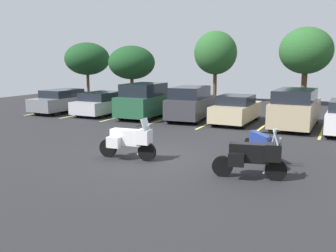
{
  "coord_description": "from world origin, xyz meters",
  "views": [
    {
      "loc": [
        6.07,
        -11.43,
        3.33
      ],
      "look_at": [
        0.25,
        0.92,
        0.96
      ],
      "focal_mm": 40.86,
      "sensor_mm": 36.0,
      "label": 1
    }
  ],
  "objects_px": {
    "motorcycle_touring": "(129,140)",
    "motorcycle_second": "(261,146)",
    "car_tan": "(295,108)",
    "car_grey": "(64,101)",
    "car_charcoal": "(191,103)",
    "car_champagne": "(236,109)",
    "car_silver": "(104,103)",
    "motorcycle_third": "(252,156)",
    "car_green": "(147,101)"
  },
  "relations": [
    {
      "from": "car_tan",
      "to": "motorcycle_second",
      "type": "bearing_deg",
      "value": -91.15
    },
    {
      "from": "motorcycle_second",
      "to": "car_grey",
      "type": "distance_m",
      "value": 15.73
    },
    {
      "from": "car_tan",
      "to": "car_charcoal",
      "type": "bearing_deg",
      "value": 179.1
    },
    {
      "from": "car_grey",
      "to": "car_silver",
      "type": "bearing_deg",
      "value": 3.88
    },
    {
      "from": "car_grey",
      "to": "car_charcoal",
      "type": "height_order",
      "value": "car_charcoal"
    },
    {
      "from": "motorcycle_third",
      "to": "car_silver",
      "type": "bearing_deg",
      "value": 141.17
    },
    {
      "from": "car_silver",
      "to": "car_green",
      "type": "bearing_deg",
      "value": 1.35
    },
    {
      "from": "motorcycle_second",
      "to": "car_champagne",
      "type": "relative_size",
      "value": 0.45
    },
    {
      "from": "motorcycle_second",
      "to": "car_green",
      "type": "height_order",
      "value": "car_green"
    },
    {
      "from": "car_champagne",
      "to": "car_green",
      "type": "bearing_deg",
      "value": -178.27
    },
    {
      "from": "car_green",
      "to": "car_charcoal",
      "type": "relative_size",
      "value": 1.08
    },
    {
      "from": "motorcycle_second",
      "to": "car_tan",
      "type": "bearing_deg",
      "value": 88.85
    },
    {
      "from": "car_grey",
      "to": "car_tan",
      "type": "xyz_separation_m",
      "value": [
        14.22,
        0.34,
        0.23
      ]
    },
    {
      "from": "motorcycle_second",
      "to": "car_green",
      "type": "bearing_deg",
      "value": 138.31
    },
    {
      "from": "car_silver",
      "to": "car_green",
      "type": "height_order",
      "value": "car_green"
    },
    {
      "from": "motorcycle_second",
      "to": "car_green",
      "type": "distance_m",
      "value": 10.96
    },
    {
      "from": "car_charcoal",
      "to": "car_champagne",
      "type": "xyz_separation_m",
      "value": [
        2.58,
        -0.0,
        -0.2
      ]
    },
    {
      "from": "motorcycle_touring",
      "to": "car_champagne",
      "type": "height_order",
      "value": "car_champagne"
    },
    {
      "from": "motorcycle_second",
      "to": "car_green",
      "type": "xyz_separation_m",
      "value": [
        -8.18,
        7.29,
        0.41
      ]
    },
    {
      "from": "motorcycle_third",
      "to": "car_champagne",
      "type": "distance_m",
      "value": 9.77
    },
    {
      "from": "motorcycle_touring",
      "to": "motorcycle_second",
      "type": "height_order",
      "value": "motorcycle_touring"
    },
    {
      "from": "motorcycle_touring",
      "to": "car_green",
      "type": "bearing_deg",
      "value": 114.9
    },
    {
      "from": "motorcycle_touring",
      "to": "car_charcoal",
      "type": "xyz_separation_m",
      "value": [
        -1.32,
        8.91,
        0.26
      ]
    },
    {
      "from": "car_tan",
      "to": "car_champagne",
      "type": "bearing_deg",
      "value": 178.38
    },
    {
      "from": "car_charcoal",
      "to": "motorcycle_touring",
      "type": "bearing_deg",
      "value": -81.56
    },
    {
      "from": "car_grey",
      "to": "car_tan",
      "type": "height_order",
      "value": "car_tan"
    },
    {
      "from": "motorcycle_touring",
      "to": "car_tan",
      "type": "distance_m",
      "value": 9.81
    },
    {
      "from": "motorcycle_touring",
      "to": "motorcycle_second",
      "type": "distance_m",
      "value": 4.38
    },
    {
      "from": "car_champagne",
      "to": "car_tan",
      "type": "height_order",
      "value": "car_tan"
    },
    {
      "from": "motorcycle_touring",
      "to": "car_grey",
      "type": "height_order",
      "value": "car_grey"
    },
    {
      "from": "motorcycle_touring",
      "to": "car_tan",
      "type": "relative_size",
      "value": 0.44
    },
    {
      "from": "car_grey",
      "to": "car_green",
      "type": "height_order",
      "value": "car_green"
    },
    {
      "from": "motorcycle_second",
      "to": "car_charcoal",
      "type": "bearing_deg",
      "value": 126.16
    },
    {
      "from": "car_green",
      "to": "motorcycle_second",
      "type": "bearing_deg",
      "value": -41.69
    },
    {
      "from": "car_green",
      "to": "car_grey",
      "type": "bearing_deg",
      "value": -177.38
    },
    {
      "from": "motorcycle_third",
      "to": "car_champagne",
      "type": "xyz_separation_m",
      "value": [
        -3.0,
        9.3,
        0.07
      ]
    },
    {
      "from": "car_green",
      "to": "car_silver",
      "type": "bearing_deg",
      "value": -178.65
    },
    {
      "from": "motorcycle_touring",
      "to": "car_silver",
      "type": "relative_size",
      "value": 0.46
    },
    {
      "from": "motorcycle_third",
      "to": "car_grey",
      "type": "height_order",
      "value": "car_grey"
    },
    {
      "from": "motorcycle_third",
      "to": "car_champagne",
      "type": "bearing_deg",
      "value": 107.88
    },
    {
      "from": "motorcycle_third",
      "to": "car_tan",
      "type": "xyz_separation_m",
      "value": [
        0.01,
        9.21,
        0.3
      ]
    },
    {
      "from": "motorcycle_second",
      "to": "car_grey",
      "type": "relative_size",
      "value": 0.39
    },
    {
      "from": "car_grey",
      "to": "car_green",
      "type": "bearing_deg",
      "value": 2.62
    },
    {
      "from": "motorcycle_second",
      "to": "motorcycle_third",
      "type": "bearing_deg",
      "value": -85.77
    },
    {
      "from": "car_grey",
      "to": "car_silver",
      "type": "distance_m",
      "value": 2.95
    },
    {
      "from": "motorcycle_third",
      "to": "car_charcoal",
      "type": "bearing_deg",
      "value": 120.98
    },
    {
      "from": "motorcycle_second",
      "to": "car_silver",
      "type": "xyz_separation_m",
      "value": [
        -11.12,
        7.22,
        0.12
      ]
    },
    {
      "from": "motorcycle_second",
      "to": "car_grey",
      "type": "bearing_deg",
      "value": 153.49
    },
    {
      "from": "car_silver",
      "to": "car_charcoal",
      "type": "distance_m",
      "value": 5.69
    },
    {
      "from": "car_green",
      "to": "motorcycle_touring",
      "type": "bearing_deg",
      "value": -65.1
    }
  ]
}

